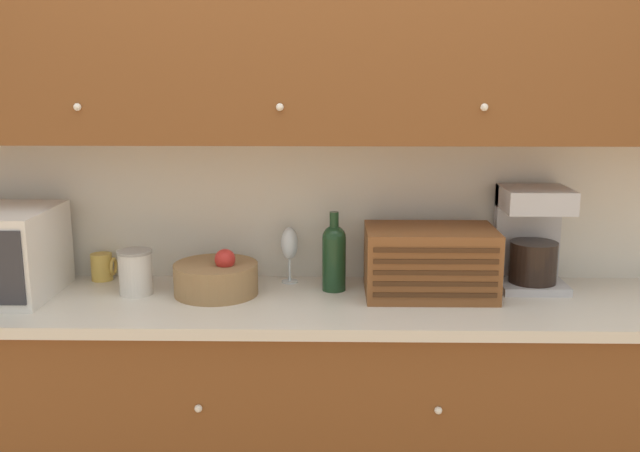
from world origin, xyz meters
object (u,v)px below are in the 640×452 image
at_px(storage_canister, 135,272).
at_px(wine_bottle, 334,255).
at_px(fruit_basket, 216,278).
at_px(coffee_maker, 532,237).
at_px(wine_glass, 289,245).
at_px(mug, 103,267).
at_px(bread_box, 430,262).

relative_size(storage_canister, wine_bottle, 0.55).
bearing_deg(fruit_basket, coffee_maker, 5.63).
distance_m(wine_bottle, coffee_maker, 0.75).
bearing_deg(wine_glass, coffee_maker, -2.40).
bearing_deg(mug, fruit_basket, -20.20).
bearing_deg(bread_box, mug, 172.31).
xyz_separation_m(fruit_basket, coffee_maker, (1.18, 0.12, 0.13)).
xyz_separation_m(mug, wine_glass, (0.74, -0.02, 0.10)).
bearing_deg(fruit_basket, wine_glass, 30.69).
bearing_deg(wine_bottle, wine_glass, 150.65).
distance_m(wine_glass, wine_bottle, 0.20).
bearing_deg(fruit_basket, bread_box, 0.40).
relative_size(storage_canister, fruit_basket, 0.53).
distance_m(wine_bottle, bread_box, 0.35).
relative_size(fruit_basket, coffee_maker, 0.80).
bearing_deg(fruit_basket, mug, 159.80).
height_order(storage_canister, bread_box, bread_box).
height_order(storage_canister, wine_glass, wine_glass).
distance_m(storage_canister, wine_bottle, 0.73).
height_order(mug, wine_glass, wine_glass).
xyz_separation_m(wine_glass, wine_bottle, (0.17, -0.10, -0.01)).
bearing_deg(coffee_maker, wine_bottle, -175.53).
bearing_deg(bread_box, wine_glass, 164.05).
xyz_separation_m(storage_canister, coffee_maker, (1.48, 0.12, 0.11)).
distance_m(storage_canister, coffee_maker, 1.49).
bearing_deg(bread_box, wine_bottle, 171.48).
relative_size(wine_bottle, bread_box, 0.64).
height_order(mug, coffee_maker, coffee_maker).
xyz_separation_m(wine_glass, bread_box, (0.52, -0.15, -0.02)).
bearing_deg(mug, bread_box, -7.69).
relative_size(fruit_basket, bread_box, 0.66).
bearing_deg(wine_glass, fruit_basket, -149.31).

